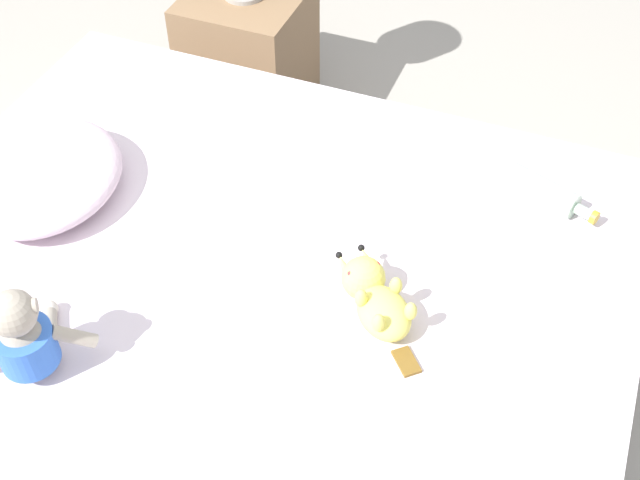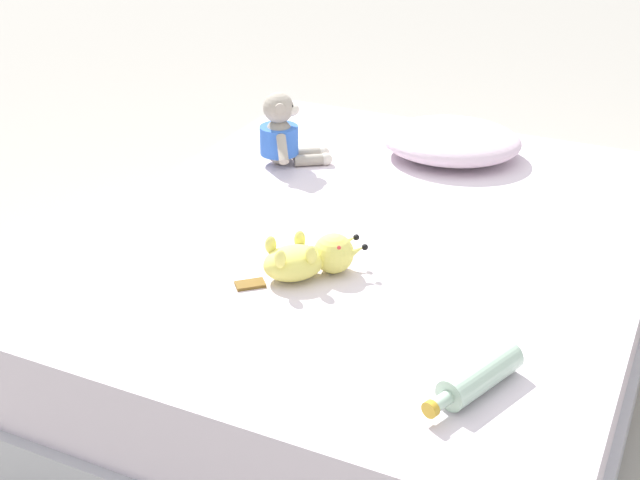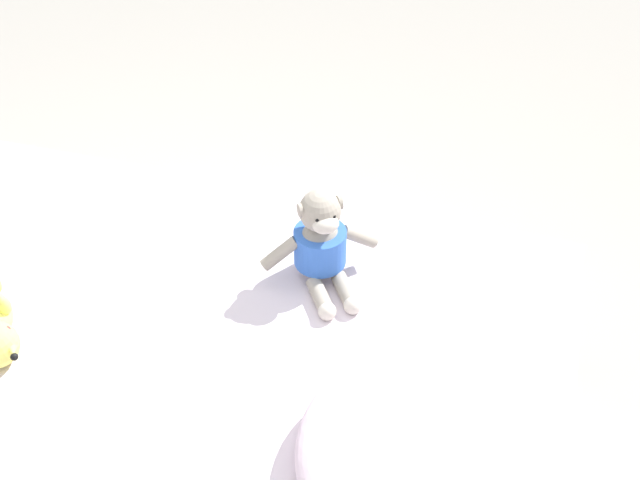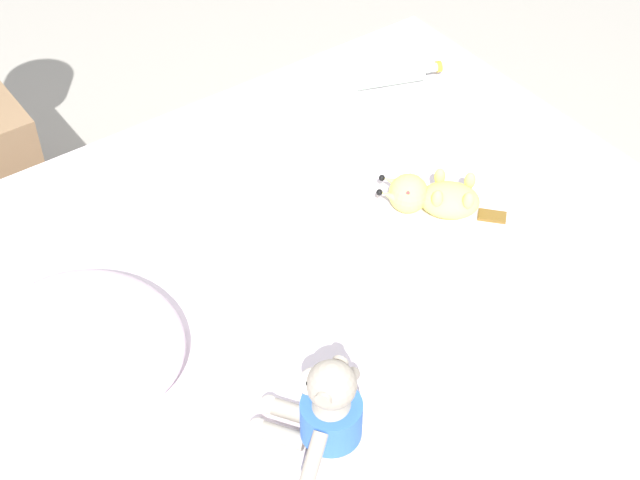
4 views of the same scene
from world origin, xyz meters
name	(u,v)px [view 2 (image 2 of 4)]	position (x,y,z in m)	size (l,w,h in m)	color
ground_plane	(369,365)	(0.00, 0.00, 0.00)	(16.00, 16.00, 0.00)	#9E998E
bed	(371,299)	(0.00, 0.00, 0.23)	(1.48, 1.84, 0.46)	#B2B2B7
pillow	(451,141)	(0.03, 0.58, 0.51)	(0.52, 0.47, 0.11)	silver
plush_monkey	(282,135)	(-0.43, 0.30, 0.55)	(0.25, 0.25, 0.24)	#9E9384
plush_yellow_creature	(311,258)	(-0.03, -0.32, 0.51)	(0.27, 0.27, 0.10)	#EAE066
glass_bottle	(478,376)	(0.46, -0.59, 0.49)	(0.14, 0.26, 0.07)	#B2D1B7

